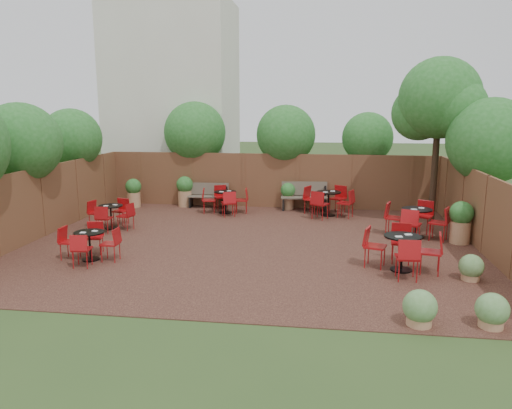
# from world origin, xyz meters

# --- Properties ---
(ground) EXTENTS (80.00, 80.00, 0.00)m
(ground) POSITION_xyz_m (0.00, 0.00, 0.00)
(ground) COLOR #354F23
(ground) RESTS_ON ground
(courtyard_paving) EXTENTS (12.00, 10.00, 0.02)m
(courtyard_paving) POSITION_xyz_m (0.00, 0.00, 0.01)
(courtyard_paving) COLOR #321A14
(courtyard_paving) RESTS_ON ground
(fence_back) EXTENTS (12.00, 0.08, 2.00)m
(fence_back) POSITION_xyz_m (0.00, 5.00, 1.00)
(fence_back) COLOR brown
(fence_back) RESTS_ON ground
(fence_left) EXTENTS (0.08, 10.00, 2.00)m
(fence_left) POSITION_xyz_m (-6.00, 0.00, 1.00)
(fence_left) COLOR brown
(fence_left) RESTS_ON ground
(fence_right) EXTENTS (0.08, 10.00, 2.00)m
(fence_right) POSITION_xyz_m (6.00, 0.00, 1.00)
(fence_right) COLOR brown
(fence_right) RESTS_ON ground
(neighbour_building) EXTENTS (5.00, 4.00, 8.00)m
(neighbour_building) POSITION_xyz_m (-4.50, 8.00, 4.00)
(neighbour_building) COLOR silver
(neighbour_building) RESTS_ON ground
(overhang_foliage) EXTENTS (15.87, 10.73, 2.70)m
(overhang_foliage) POSITION_xyz_m (-2.12, 2.09, 2.70)
(overhang_foliage) COLOR #246821
(overhang_foliage) RESTS_ON ground
(courtyard_tree) EXTENTS (2.67, 2.57, 5.15)m
(courtyard_tree) POSITION_xyz_m (5.37, 3.16, 3.77)
(courtyard_tree) COLOR black
(courtyard_tree) RESTS_ON courtyard_paving
(park_bench_left) EXTENTS (1.47, 0.51, 0.90)m
(park_bench_left) POSITION_xyz_m (-2.25, 4.62, 0.48)
(park_bench_left) COLOR brown
(park_bench_left) RESTS_ON courtyard_paving
(park_bench_right) EXTENTS (1.68, 0.68, 1.01)m
(park_bench_right) POSITION_xyz_m (1.26, 4.63, 0.54)
(park_bench_right) COLOR brown
(park_bench_right) RESTS_ON courtyard_paving
(bistro_tables) EXTENTS (10.65, 7.40, 0.96)m
(bistro_tables) POSITION_xyz_m (0.82, 1.16, 0.48)
(bistro_tables) COLOR black
(bistro_tables) RESTS_ON courtyard_paving
(planters) EXTENTS (11.27, 4.51, 1.15)m
(planters) POSITION_xyz_m (-0.24, 3.42, 0.61)
(planters) COLOR tan
(planters) RESTS_ON courtyard_paving
(low_shrubs) EXTENTS (2.05, 3.00, 0.62)m
(low_shrubs) POSITION_xyz_m (4.43, -3.93, 0.31)
(low_shrubs) COLOR tan
(low_shrubs) RESTS_ON courtyard_paving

